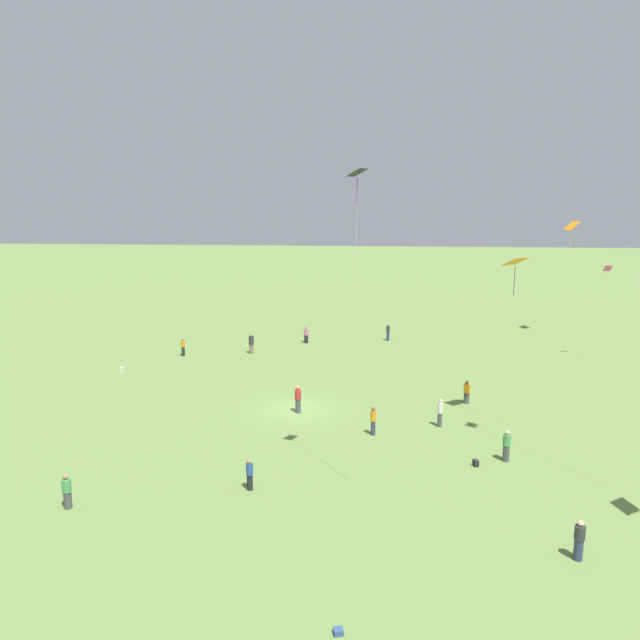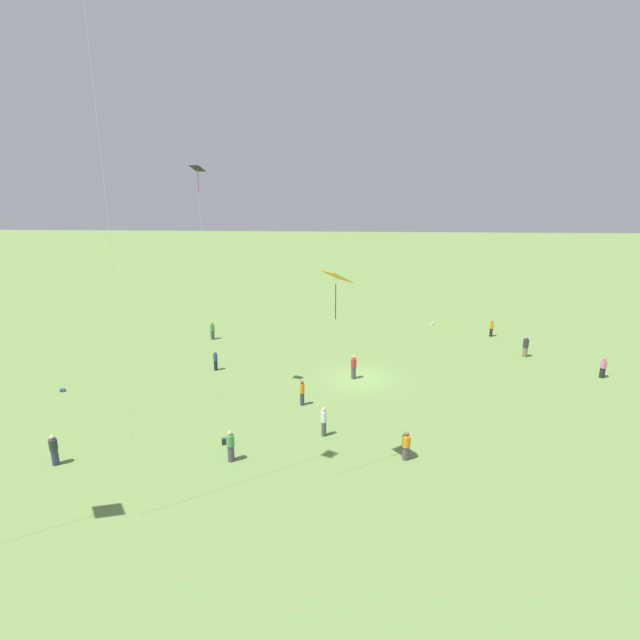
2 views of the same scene
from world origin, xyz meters
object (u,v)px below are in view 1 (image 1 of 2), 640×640
Objects in this scene: person_1 at (440,413)px; person_8 at (250,474)px; person_9 at (388,332)px; person_10 at (579,540)px; kite_6 at (572,228)px; person_11 at (251,344)px; kite_3 at (515,266)px; person_0 at (467,392)px; person_7 at (306,335)px; picnic_bag_2 at (476,463)px; person_2 at (183,347)px; kite_2 at (357,196)px; person_3 at (373,421)px; person_4 at (298,399)px; picnic_bag_1 at (122,369)px; kite_5 at (607,273)px; person_6 at (506,446)px; person_5 at (67,492)px; picnic_bag_0 at (338,632)px.

person_8 is at bearing 138.40° from person_1.
person_10 is (35.54, 6.43, -0.01)m from person_9.
kite_6 is (-33.99, 24.71, 9.75)m from person_8.
kite_3 reaches higher than person_11.
person_0 is 18.19m from person_8.
person_7 is 3.88× the size of picnic_bag_2.
person_10 is at bearing -179.23° from person_2.
kite_2 is at bearing 138.00° from person_9.
person_7 is 0.15× the size of kite_3.
person_1 is 1.10× the size of person_2.
person_3 is 23.54m from person_9.
person_4 is 15.77m from kite_3.
picnic_bag_1 is at bearing -121.34° from picnic_bag_2.
person_4 reaches higher than person_10.
person_9 is (-20.11, 6.35, -0.07)m from person_4.
kite_6 reaches higher than person_9.
kite_3 is (21.12, 6.63, 8.98)m from person_9.
person_1 is 1.12× the size of person_8.
picnic_bag_1 is at bearing 121.92° from person_7.
kite_5 is (-0.07, 29.77, 6.54)m from person_11.
person_11 is (-11.70, -16.94, 0.09)m from person_0.
person_6 is 0.15× the size of kite_6.
picnic_bag_2 is at bearing 4.32° from kite_6.
kite_2 reaches higher than picnic_bag_2.
kite_5 reaches higher than picnic_bag_2.
picnic_bag_1 is at bearing -2.04° from person_5.
kite_5 reaches higher than person_7.
person_5 reaches higher than person_9.
kite_6 is at bearing 4.03° from person_10.
kite_6 is 42.74m from picnic_bag_1.
person_1 is 1.06× the size of person_10.
person_0 is at bearing -20.64° from person_1.
person_5 is 36.61m from person_9.
kite_2 is 36.97× the size of picnic_bag_2.
kite_6 is 49.10m from picnic_bag_0.
person_1 is 1.08× the size of person_9.
picnic_bag_1 is at bearing 105.36° from person_2.
person_8 is 0.96× the size of person_9.
person_10 is at bearing -129.78° from person_3.
kite_2 reaches higher than person_7.
person_9 is 32.67m from kite_2.
picnic_bag_1 is at bearing -40.54° from kite_6.
person_3 and person_6 have the same top height.
person_9 reaches higher than person_2.
kite_3 is at bearing -155.15° from kite_2.
kite_3 reaches higher than kite_5.
person_8 is at bearing 157.14° from person_0.
person_0 is 19.51m from kite_2.
person_11 is 4.06× the size of picnic_bag_1.
person_10 reaches higher than person_0.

